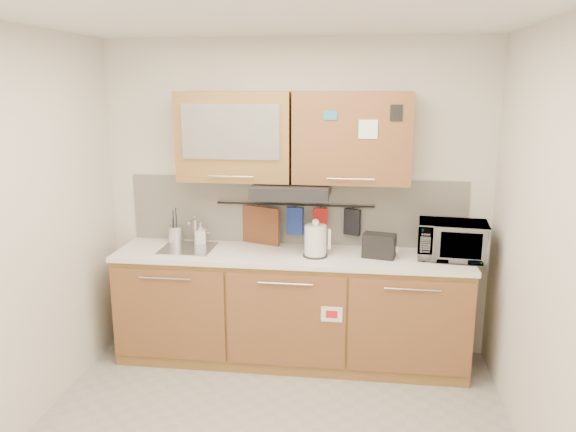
# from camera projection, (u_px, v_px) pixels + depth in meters

# --- Properties ---
(ceiling) EXTENTS (3.20, 3.20, 0.00)m
(ceiling) POSITION_uv_depth(u_px,v_px,m) (263.00, 12.00, 2.94)
(ceiling) COLOR white
(ceiling) RESTS_ON wall_back
(wall_back) EXTENTS (3.20, 0.00, 3.20)m
(wall_back) POSITION_uv_depth(u_px,v_px,m) (295.00, 199.00, 4.69)
(wall_back) COLOR silver
(wall_back) RESTS_ON ground
(wall_left) EXTENTS (0.00, 3.00, 3.00)m
(wall_left) POSITION_uv_depth(u_px,v_px,m) (8.00, 240.00, 3.44)
(wall_left) COLOR silver
(wall_left) RESTS_ON ground
(wall_right) EXTENTS (0.00, 3.00, 3.00)m
(wall_right) POSITION_uv_depth(u_px,v_px,m) (556.00, 261.00, 3.04)
(wall_right) COLOR silver
(wall_right) RESTS_ON ground
(base_cabinet) EXTENTS (2.80, 0.64, 0.88)m
(base_cabinet) POSITION_uv_depth(u_px,v_px,m) (291.00, 313.00, 4.59)
(base_cabinet) COLOR olive
(base_cabinet) RESTS_ON floor
(countertop) EXTENTS (2.82, 0.62, 0.04)m
(countertop) POSITION_uv_depth(u_px,v_px,m) (291.00, 256.00, 4.48)
(countertop) COLOR white
(countertop) RESTS_ON base_cabinet
(backsplash) EXTENTS (2.80, 0.02, 0.56)m
(backsplash) POSITION_uv_depth(u_px,v_px,m) (295.00, 211.00, 4.70)
(backsplash) COLOR silver
(backsplash) RESTS_ON countertop
(upper_cabinets) EXTENTS (1.82, 0.37, 0.70)m
(upper_cabinets) POSITION_uv_depth(u_px,v_px,m) (292.00, 137.00, 4.39)
(upper_cabinets) COLOR olive
(upper_cabinets) RESTS_ON wall_back
(range_hood) EXTENTS (0.60, 0.46, 0.10)m
(range_hood) POSITION_uv_depth(u_px,v_px,m) (292.00, 190.00, 4.42)
(range_hood) COLOR black
(range_hood) RESTS_ON upper_cabinets
(sink) EXTENTS (0.42, 0.40, 0.26)m
(sink) POSITION_uv_depth(u_px,v_px,m) (188.00, 248.00, 4.60)
(sink) COLOR silver
(sink) RESTS_ON countertop
(utensil_rail) EXTENTS (1.30, 0.02, 0.02)m
(utensil_rail) POSITION_uv_depth(u_px,v_px,m) (295.00, 205.00, 4.65)
(utensil_rail) COLOR black
(utensil_rail) RESTS_ON backsplash
(utensil_crock) EXTENTS (0.16, 0.16, 0.31)m
(utensil_crock) POSITION_uv_depth(u_px,v_px,m) (176.00, 235.00, 4.72)
(utensil_crock) COLOR silver
(utensil_crock) RESTS_ON countertop
(kettle) EXTENTS (0.22, 0.21, 0.30)m
(kettle) POSITION_uv_depth(u_px,v_px,m) (316.00, 241.00, 4.37)
(kettle) COLOR silver
(kettle) RESTS_ON countertop
(toaster) EXTENTS (0.27, 0.20, 0.19)m
(toaster) POSITION_uv_depth(u_px,v_px,m) (379.00, 245.00, 4.35)
(toaster) COLOR black
(toaster) RESTS_ON countertop
(microwave) EXTENTS (0.55, 0.40, 0.29)m
(microwave) POSITION_uv_depth(u_px,v_px,m) (452.00, 240.00, 4.31)
(microwave) COLOR #999999
(microwave) RESTS_ON countertop
(soap_bottle) EXTENTS (0.09, 0.10, 0.18)m
(soap_bottle) POSITION_uv_depth(u_px,v_px,m) (201.00, 234.00, 4.71)
(soap_bottle) COLOR #999999
(soap_bottle) RESTS_ON countertop
(cutting_board) EXTENTS (0.36, 0.16, 0.47)m
(cutting_board) POSITION_uv_depth(u_px,v_px,m) (259.00, 234.00, 4.73)
(cutting_board) COLOR brown
(cutting_board) RESTS_ON utensil_rail
(oven_mitt) EXTENTS (0.14, 0.05, 0.23)m
(oven_mitt) POSITION_uv_depth(u_px,v_px,m) (295.00, 221.00, 4.66)
(oven_mitt) COLOR #21389A
(oven_mitt) RESTS_ON utensil_rail
(dark_pouch) EXTENTS (0.14, 0.09, 0.22)m
(dark_pouch) POSITION_uv_depth(u_px,v_px,m) (352.00, 222.00, 4.60)
(dark_pouch) COLOR black
(dark_pouch) RESTS_ON utensil_rail
(pot_holder) EXTENTS (0.12, 0.04, 0.15)m
(pot_holder) POSITION_uv_depth(u_px,v_px,m) (320.00, 217.00, 4.63)
(pot_holder) COLOR red
(pot_holder) RESTS_ON utensil_rail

